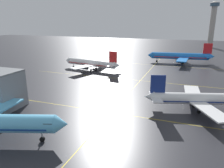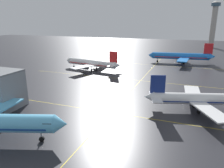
# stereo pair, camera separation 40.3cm
# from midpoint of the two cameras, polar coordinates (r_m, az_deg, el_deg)

# --- Properties ---
(airliner_second_row) EXTENTS (34.58, 29.53, 10.97)m
(airliner_second_row) POSITION_cam_midpoint_polar(r_m,az_deg,el_deg) (70.67, 22.49, -3.64)
(airliner_second_row) COLOR white
(airliner_second_row) RESTS_ON ground
(airliner_third_row) EXTENTS (35.74, 30.48, 11.13)m
(airliner_third_row) POSITION_cam_midpoint_polar(r_m,az_deg,el_deg) (119.83, -5.56, 5.51)
(airliner_third_row) COLOR white
(airliner_third_row) RESTS_ON ground
(airliner_far_left_stand) EXTENTS (41.14, 35.17, 12.80)m
(airliner_far_left_stand) POSITION_cam_midpoint_polar(r_m,az_deg,el_deg) (145.72, 17.55, 7.02)
(airliner_far_left_stand) COLOR blue
(airliner_far_left_stand) RESTS_ON ground
(taxiway_markings) EXTENTS (112.57, 166.67, 0.01)m
(taxiway_markings) POSITION_cam_midpoint_polar(r_m,az_deg,el_deg) (81.88, 4.33, -2.46)
(taxiway_markings) COLOR yellow
(taxiway_markings) RESTS_ON ground
(control_tower) EXTENTS (8.82, 8.82, 44.17)m
(control_tower) POSITION_cam_midpoint_polar(r_m,az_deg,el_deg) (241.07, 24.99, 14.77)
(control_tower) COLOR #ADA89E
(control_tower) RESTS_ON ground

